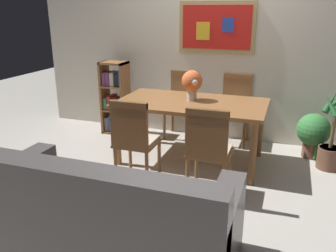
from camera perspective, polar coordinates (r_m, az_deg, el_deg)
The scene contains 12 objects.
ground_plane at distance 3.87m, azimuth 2.96°, elevation -7.90°, with size 12.00×12.00×0.00m, color #B7B2A8.
wall_back_with_painting at distance 4.80m, azimuth 7.99°, elevation 13.40°, with size 5.20×0.14×2.60m.
dining_table at distance 4.01m, azimuth 3.84°, elevation 2.86°, with size 1.68×0.94×0.72m.
dining_chair_near_left at distance 3.45m, azimuth -5.62°, elevation -1.63°, with size 0.40×0.41×0.91m.
dining_chair_far_right at distance 4.72m, azimuth 10.98°, elevation 3.67°, with size 0.40×0.41×0.91m.
dining_chair_far_left at distance 4.90m, azimuth 2.26°, elevation 4.56°, with size 0.40×0.41×0.91m.
dining_chair_near_right at distance 3.21m, azimuth 6.65°, elevation -3.25°, with size 0.40×0.41×0.91m.
leather_couch at distance 2.57m, azimuth -10.30°, elevation -15.10°, with size 1.80×0.84×0.84m.
bookshelf at distance 5.06m, azimuth -8.53°, elevation 4.11°, with size 0.36×0.28×1.03m.
potted_ivy at distance 4.53m, azimuth 22.68°, elevation -0.96°, with size 0.39×0.39×0.57m.
potted_palm at distance 4.29m, azimuth 25.31°, elevation -2.13°, with size 0.36×0.36×0.89m.
flower_vase at distance 4.01m, azimuth 3.97°, elevation 7.15°, with size 0.24×0.24×0.35m.
Camera 1 is at (0.96, -3.33, 1.72)m, focal length 37.23 mm.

